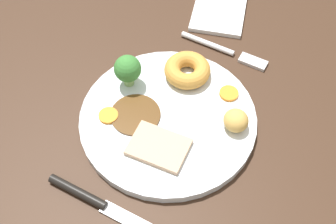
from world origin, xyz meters
TOP-DOWN VIEW (x-y plane):
  - dining_table at (0.00, 0.00)cm, footprint 120.00×84.00cm
  - dinner_plate at (2.40, 0.61)cm, footprint 25.48×25.48cm
  - gravy_pool at (4.25, -3.69)cm, footprint 7.24×7.24cm
  - meat_slice_main at (7.81, 1.76)cm, footprint 5.84×7.95cm
  - yorkshire_pudding at (-5.80, -0.24)cm, footprint 7.06×7.06cm
  - roast_potato_left at (0.24, 9.87)cm, footprint 5.00×4.98cm
  - carrot_coin_front at (6.08, -7.08)cm, footprint 2.81×2.81cm
  - carrot_coin_back at (-5.04, 7.11)cm, footprint 2.84×2.84cm
  - broccoli_floret at (-0.66, -7.33)cm, footprint 4.06×4.06cm
  - fork at (-14.18, 3.30)cm, footprint 2.46×15.31cm
  - knife at (17.87, -1.79)cm, footprint 2.35×18.55cm
  - folded_napkin at (-22.47, -1.12)cm, footprint 12.74×11.24cm

SIDE VIEW (x-z plane):
  - dining_table at x=0.00cm, z-range 0.00..3.60cm
  - fork at x=-14.18cm, z-range 3.54..4.44cm
  - folded_napkin at x=-22.47cm, z-range 3.60..4.40cm
  - knife at x=17.87cm, z-range 3.45..4.65cm
  - dinner_plate at x=2.40cm, z-range 3.60..5.00cm
  - gravy_pool at x=4.25cm, z-range 5.00..5.30cm
  - carrot_coin_front at x=6.08cm, z-range 5.00..5.44cm
  - carrot_coin_back at x=-5.04cm, z-range 5.00..5.45cm
  - meat_slice_main at x=7.81cm, z-range 5.00..5.80cm
  - yorkshire_pudding at x=-5.80cm, z-range 5.00..7.46cm
  - roast_potato_left at x=0.24cm, z-range 5.00..7.93cm
  - broccoli_floret at x=-0.66cm, z-range 5.48..10.78cm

